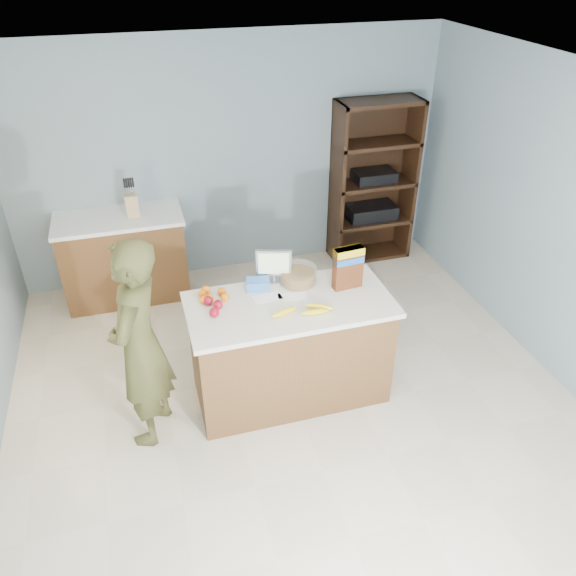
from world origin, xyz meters
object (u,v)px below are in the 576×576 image
object	(u,v)px
cereal_box	(348,265)
counter_peninsula	(290,353)
person	(140,345)
tv	(274,264)
shelving_unit	(371,184)

from	to	relation	value
cereal_box	counter_peninsula	bearing A→B (deg)	-169.94
person	tv	world-z (taller)	person
counter_peninsula	tv	distance (m)	0.72
counter_peninsula	cereal_box	bearing A→B (deg)	10.06
person	cereal_box	xyz separation A→B (m)	(1.62, 0.20, 0.28)
shelving_unit	person	world-z (taller)	shelving_unit
person	cereal_box	distance (m)	1.65
cereal_box	tv	bearing A→B (deg)	155.69
shelving_unit	tv	size ratio (longest dim) A/B	6.38
shelving_unit	cereal_box	world-z (taller)	shelving_unit
shelving_unit	person	distance (m)	3.44
shelving_unit	tv	bearing A→B (deg)	-132.63
cereal_box	shelving_unit	bearing A→B (deg)	61.66
shelving_unit	counter_peninsula	bearing A→B (deg)	-127.11
tv	cereal_box	bearing A→B (deg)	-24.31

